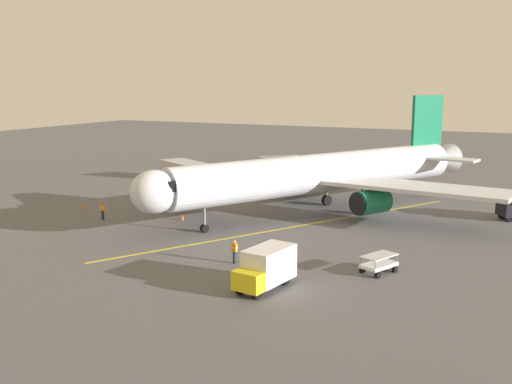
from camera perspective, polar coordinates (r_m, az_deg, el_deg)
The scene contains 11 objects.
ground_plane at distance 60.49m, azimuth 5.01°, elevation -1.90°, with size 220.00×220.00×0.00m, color #565659.
apron_lead_in_line at distance 54.56m, azimuth 4.16°, elevation -3.25°, with size 0.24×40.00×0.01m, color yellow.
airplane at distance 59.48m, azimuth 6.56°, elevation 1.78°, with size 31.02×36.78×11.50m.
jet_bridge at distance 57.37m, azimuth -5.53°, elevation 1.24°, with size 10.85×7.62×5.40m.
ground_crew_marshaller at distance 43.25m, azimuth -2.07°, elevation -5.71°, with size 0.43×0.31×1.71m.
ground_crew_wing_walker at distance 58.60m, azimuth -14.49°, elevation -1.72°, with size 0.34×0.45×1.71m.
baggage_cart_portside at distance 42.04m, azimuth 11.70°, elevation -6.74°, with size 2.35×2.94×1.27m.
box_truck_starboard_side at distance 37.92m, azimuth 0.90°, elevation -7.27°, with size 2.65×4.85×2.62m.
safety_cone_nose_left at distance 57.11m, azimuth -7.09°, elevation -2.40°, with size 0.32×0.32×0.55m, color #F2590F.
safety_cone_nose_right at distance 64.25m, azimuth -16.23°, elevation -1.30°, with size 0.32×0.32×0.55m, color #F2590F.
safety_cone_wing_port at distance 64.04m, azimuth -11.25°, elevation -1.11°, with size 0.32×0.32×0.55m, color #F2590F.
Camera 1 is at (-20.88, 55.26, 12.97)m, focal length 41.73 mm.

